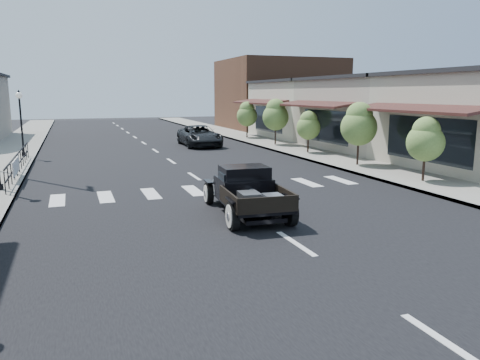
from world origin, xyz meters
name	(u,v)px	position (x,y,z in m)	size (l,w,h in m)	color
ground	(251,215)	(0.00, 0.00, 0.00)	(120.00, 120.00, 0.00)	black
road	(161,155)	(0.00, 15.00, 0.01)	(14.00, 80.00, 0.02)	black
road_markings	(179,167)	(0.00, 10.00, 0.00)	(12.00, 60.00, 0.06)	silver
sidewalk_left	(4,160)	(-8.50, 15.00, 0.07)	(3.00, 80.00, 0.15)	gray
sidewalk_right	(289,148)	(8.50, 15.00, 0.07)	(3.00, 80.00, 0.15)	gray
storefront_mid	(392,115)	(15.00, 13.00, 2.25)	(10.00, 9.00, 4.50)	#ACA291
storefront_far	(323,110)	(15.00, 22.00, 2.25)	(10.00, 9.00, 4.50)	beige
far_building_right	(279,95)	(15.50, 32.00, 3.50)	(11.00, 10.00, 7.00)	brown
railing	(19,161)	(-7.30, 10.00, 0.65)	(0.08, 10.00, 1.00)	black
banner	(16,172)	(-7.22, 8.00, 0.45)	(0.04, 2.20, 0.60)	silver
lamp_post_c	(21,123)	(-7.60, 16.00, 1.99)	(0.36, 0.36, 3.69)	black
small_tree_a	(425,150)	(8.30, 2.16, 1.39)	(1.49, 1.49, 2.49)	#5D7D39
small_tree_b	(359,135)	(8.30, 6.81, 1.63)	(1.78, 1.78, 2.97)	#5D7D39
small_tree_c	(308,133)	(8.30, 12.00, 1.34)	(1.43, 1.43, 2.38)	#5D7D39
small_tree_d	(275,123)	(8.30, 16.79, 1.66)	(1.81, 1.81, 3.02)	#5D7D39
small_tree_e	(247,120)	(8.30, 22.35, 1.52)	(1.65, 1.65, 2.74)	#5D7D39
hotrod_pickup	(246,191)	(-0.15, 0.05, 0.75)	(2.02, 4.34, 1.50)	black
second_car	(200,136)	(3.39, 18.70, 0.71)	(2.37, 5.14, 1.43)	black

